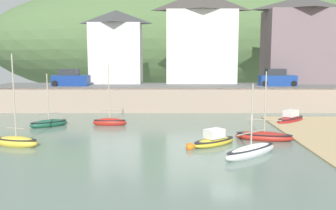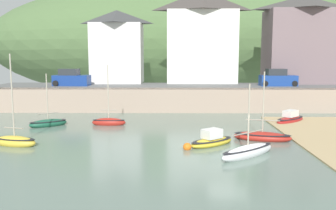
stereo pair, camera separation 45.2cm
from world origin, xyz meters
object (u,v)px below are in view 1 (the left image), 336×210
at_px(waterfront_building_left, 115,46).
at_px(sailboat_blue_trim, 249,151).
at_px(rowboat_small_beached, 263,136).
at_px(mooring_buoy, 189,147).
at_px(waterfront_building_right, 300,39).
at_px(waterfront_building_centre, 199,37).
at_px(parked_car_by_wall, 275,79).
at_px(sailboat_nearest_shore, 213,140).
at_px(sailboat_far_left, 47,123).
at_px(sailboat_tall_mast, 108,122).
at_px(parked_car_near_slipway, 69,79).
at_px(sailboat_white_hull, 289,119).
at_px(dinghy_open_wooden, 15,141).

distance_m(waterfront_building_left, sailboat_blue_trim, 28.94).
relative_size(rowboat_small_beached, mooring_buoy, 9.23).
bearing_deg(waterfront_building_right, mooring_buoy, -122.15).
height_order(waterfront_building_centre, sailboat_blue_trim, waterfront_building_centre).
bearing_deg(mooring_buoy, parked_car_by_wall, 60.66).
bearing_deg(waterfront_building_left, parked_car_by_wall, -13.37).
bearing_deg(sailboat_nearest_shore, sailboat_far_left, 115.17).
bearing_deg(waterfront_building_left, sailboat_tall_mast, -84.78).
distance_m(waterfront_building_left, parked_car_near_slipway, 7.53).
xyz_separation_m(sailboat_blue_trim, rowboat_small_beached, (1.88, 4.30, -0.03)).
bearing_deg(sailboat_nearest_shore, rowboat_small_beached, -16.35).
height_order(waterfront_building_right, parked_car_by_wall, waterfront_building_right).
bearing_deg(parked_car_by_wall, sailboat_white_hull, -99.17).
xyz_separation_m(sailboat_tall_mast, mooring_buoy, (6.40, -8.28, -0.12)).
relative_size(sailboat_white_hull, parked_car_by_wall, 0.90).
xyz_separation_m(sailboat_white_hull, sailboat_tall_mast, (-15.97, -1.47, -0.01)).
distance_m(sailboat_tall_mast, mooring_buoy, 10.47).
bearing_deg(sailboat_nearest_shore, sailboat_blue_trim, -94.66).
bearing_deg(parked_car_by_wall, parked_car_near_slipway, 179.41).
relative_size(waterfront_building_left, sailboat_white_hull, 2.42).
bearing_deg(waterfront_building_right, sailboat_white_hull, -111.32).
bearing_deg(sailboat_tall_mast, sailboat_blue_trim, -43.05).
distance_m(waterfront_building_centre, sailboat_blue_trim, 26.93).
height_order(rowboat_small_beached, parked_car_by_wall, rowboat_small_beached).
bearing_deg(sailboat_blue_trim, sailboat_white_hull, 21.68).
bearing_deg(parked_car_by_wall, mooring_buoy, -119.93).
relative_size(sailboat_tall_mast, sailboat_blue_trim, 1.17).
height_order(dinghy_open_wooden, sailboat_blue_trim, dinghy_open_wooden).
height_order(dinghy_open_wooden, sailboat_far_left, dinghy_open_wooden).
xyz_separation_m(waterfront_building_centre, parked_car_by_wall, (8.38, -4.50, -4.95)).
bearing_deg(sailboat_white_hull, waterfront_building_centre, 71.64).
xyz_separation_m(waterfront_building_left, sailboat_nearest_shore, (9.55, -22.96, -6.67)).
xyz_separation_m(waterfront_building_right, sailboat_tall_mast, (-21.61, -15.91, -7.53)).
relative_size(waterfront_building_right, dinghy_open_wooden, 1.71).
distance_m(waterfront_building_right, parked_car_near_slipway, 28.53).
height_order(sailboat_tall_mast, sailboat_far_left, sailboat_tall_mast).
distance_m(sailboat_nearest_shore, sailboat_far_left, 14.66).
height_order(sailboat_white_hull, parked_car_by_wall, parked_car_by_wall).
bearing_deg(sailboat_tall_mast, waterfront_building_left, 96.82).
height_order(waterfront_building_left, waterfront_building_right, waterfront_building_right).
xyz_separation_m(rowboat_small_beached, parked_car_by_wall, (5.64, 16.95, 2.95)).
distance_m(waterfront_building_centre, sailboat_far_left, 23.08).
distance_m(waterfront_building_right, sailboat_far_left, 32.22).
xyz_separation_m(sailboat_nearest_shore, mooring_buoy, (-1.69, -1.23, -0.13)).
relative_size(waterfront_building_right, parked_car_near_slipway, 2.53).
relative_size(sailboat_nearest_shore, rowboat_small_beached, 0.71).
xyz_separation_m(waterfront_building_centre, waterfront_building_right, (12.51, -0.00, -0.33)).
bearing_deg(sailboat_nearest_shore, parked_car_by_wall, 24.62).
height_order(sailboat_blue_trim, rowboat_small_beached, rowboat_small_beached).
height_order(rowboat_small_beached, parked_car_near_slipway, rowboat_small_beached).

